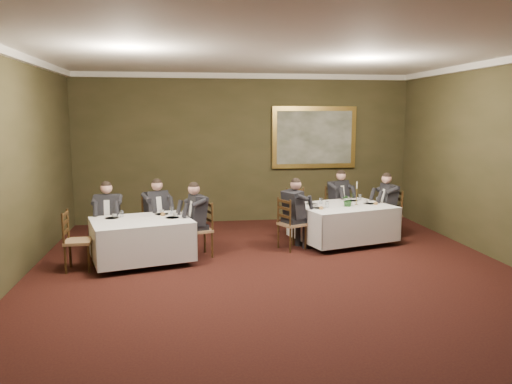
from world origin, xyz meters
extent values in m
plane|color=black|center=(0.00, 0.00, 0.00)|extent=(10.00, 10.00, 0.00)
cube|color=silver|center=(0.00, 0.00, 3.50)|extent=(8.00, 10.00, 0.10)
cube|color=#333019|center=(0.00, 5.00, 1.75)|extent=(8.00, 0.10, 3.50)
cube|color=white|center=(0.00, 4.95, 3.44)|extent=(8.00, 0.10, 0.12)
cube|color=black|center=(1.67, 2.58, 0.73)|extent=(2.05, 1.75, 0.04)
cube|color=white|center=(1.67, 2.58, 0.76)|extent=(2.12, 1.82, 0.02)
cube|color=white|center=(1.67, 2.58, 0.42)|extent=(2.15, 1.85, 0.65)
cube|color=black|center=(-2.19, 1.73, 0.73)|extent=(1.82, 1.55, 0.04)
cube|color=white|center=(-2.19, 1.73, 0.76)|extent=(1.90, 1.63, 0.02)
cube|color=white|center=(-2.19, 1.73, 0.42)|extent=(1.92, 1.65, 0.65)
cube|color=olive|center=(0.94, 3.34, 0.48)|extent=(0.51, 0.49, 0.05)
cube|color=black|center=(0.90, 3.53, 0.73)|extent=(0.38, 0.10, 0.54)
cube|color=olive|center=(1.88, 3.61, 0.48)|extent=(0.58, 0.57, 0.05)
cube|color=black|center=(1.80, 3.78, 0.73)|extent=(0.35, 0.20, 0.54)
cube|color=black|center=(1.88, 3.61, 0.86)|extent=(0.51, 0.47, 0.55)
sphere|color=tan|center=(1.88, 3.61, 1.24)|extent=(0.28, 0.28, 0.21)
cube|color=olive|center=(0.57, 2.26, 0.48)|extent=(0.57, 0.58, 0.05)
cube|color=black|center=(0.39, 2.18, 0.73)|extent=(0.19, 0.36, 0.54)
cube|color=black|center=(0.57, 2.26, 0.86)|extent=(0.46, 0.51, 0.55)
sphere|color=tan|center=(0.57, 2.26, 1.24)|extent=(0.28, 0.28, 0.21)
cube|color=olive|center=(2.77, 2.90, 0.48)|extent=(0.44, 0.46, 0.05)
cube|color=black|center=(2.96, 2.91, 0.73)|extent=(0.05, 0.38, 0.54)
cube|color=black|center=(2.77, 2.90, 0.86)|extent=(0.33, 0.44, 0.55)
sphere|color=tan|center=(2.77, 2.90, 1.24)|extent=(0.22, 0.22, 0.21)
cube|color=olive|center=(-2.84, 2.41, 0.48)|extent=(0.45, 0.43, 0.05)
cube|color=black|center=(-2.85, 2.60, 0.73)|extent=(0.38, 0.04, 0.54)
cube|color=black|center=(-2.84, 2.41, 0.86)|extent=(0.43, 0.32, 0.55)
sphere|color=tan|center=(-2.84, 2.41, 1.24)|extent=(0.22, 0.22, 0.21)
cube|color=olive|center=(-1.99, 2.65, 0.48)|extent=(0.59, 0.58, 0.05)
cube|color=black|center=(-2.08, 2.82, 0.73)|extent=(0.35, 0.21, 0.54)
cube|color=black|center=(-1.99, 2.65, 0.86)|extent=(0.52, 0.47, 0.55)
sphere|color=tan|center=(-1.99, 2.65, 1.24)|extent=(0.28, 0.28, 0.21)
cube|color=olive|center=(-1.20, 2.01, 0.48)|extent=(0.54, 0.55, 0.05)
cube|color=black|center=(-1.02, 2.06, 0.73)|extent=(0.15, 0.37, 0.54)
cube|color=black|center=(-1.20, 2.01, 0.86)|extent=(0.42, 0.50, 0.55)
sphere|color=tan|center=(-1.20, 2.01, 1.24)|extent=(0.26, 0.26, 0.21)
cube|color=olive|center=(-3.18, 1.45, 0.48)|extent=(0.43, 0.45, 0.05)
cube|color=black|center=(-3.37, 1.45, 0.73)|extent=(0.04, 0.38, 0.54)
imported|color=#2D5926|center=(1.73, 2.46, 0.91)|extent=(0.31, 0.29, 0.28)
cylinder|color=#A58632|center=(1.95, 2.61, 0.78)|extent=(0.07, 0.07, 0.02)
cylinder|color=#A58632|center=(1.95, 2.61, 0.95)|extent=(0.02, 0.02, 0.32)
cylinder|color=white|center=(1.95, 2.61, 1.18)|extent=(0.02, 0.02, 0.14)
cylinder|color=white|center=(1.09, 2.82, 0.77)|extent=(0.25, 0.25, 0.01)
cylinder|color=white|center=(1.09, 2.97, 0.80)|extent=(0.08, 0.08, 0.05)
cylinder|color=white|center=(1.26, 2.82, 0.83)|extent=(0.06, 0.06, 0.14)
cylinder|color=white|center=(-2.71, 1.94, 0.77)|extent=(0.25, 0.25, 0.01)
cylinder|color=white|center=(-2.71, 2.09, 0.80)|extent=(0.08, 0.08, 0.05)
cylinder|color=white|center=(-2.54, 1.94, 0.83)|extent=(0.06, 0.06, 0.14)
cube|color=gold|center=(1.67, 4.94, 2.01)|extent=(2.06, 0.08, 1.48)
cube|color=#3F442D|center=(1.67, 4.90, 2.01)|extent=(1.84, 0.01, 1.26)
camera|label=1|loc=(-1.41, -6.83, 2.52)|focal=35.00mm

